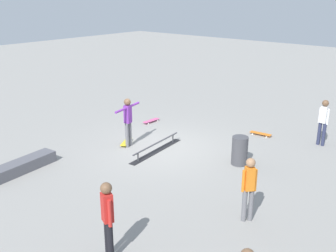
{
  "coord_description": "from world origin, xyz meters",
  "views": [
    {
      "loc": [
        9.47,
        8.26,
        5.05
      ],
      "look_at": [
        0.34,
        0.57,
        1.0
      ],
      "focal_mm": 42.47,
      "sensor_mm": 36.0,
      "label": 1
    }
  ],
  "objects": [
    {
      "name": "skater_main",
      "position": [
        0.61,
        -0.97,
        0.98
      ],
      "size": [
        1.35,
        0.35,
        1.69
      ],
      "rotation": [
        0.0,
        0.0,
        0.2
      ],
      "color": "slate",
      "rests_on": "ground_plane"
    },
    {
      "name": "bystander_red_shirt",
      "position": [
        5.11,
        3.06,
        0.94
      ],
      "size": [
        0.26,
        0.37,
        1.66
      ],
      "rotation": [
        0.0,
        0.0,
        4.31
      ],
      "color": "black",
      "rests_on": "ground_plane"
    },
    {
      "name": "ground_plane",
      "position": [
        0.0,
        0.0,
        0.0
      ],
      "size": [
        60.0,
        60.0,
        0.0
      ],
      "primitive_type": "plane",
      "color": "gray"
    },
    {
      "name": "bystander_white_shirt",
      "position": [
        -3.75,
        4.03,
        0.91
      ],
      "size": [
        0.22,
        0.37,
        1.61
      ],
      "rotation": [
        0.0,
        0.0,
        4.65
      ],
      "color": "#2D3351",
      "rests_on": "ground_plane"
    },
    {
      "name": "bystander_orange_shirt",
      "position": [
        2.13,
        4.47,
        0.89
      ],
      "size": [
        0.31,
        0.29,
        1.57
      ],
      "rotation": [
        0.0,
        0.0,
        5.57
      ],
      "color": "slate",
      "rests_on": "ground_plane"
    },
    {
      "name": "skateboard_main",
      "position": [
        0.52,
        -1.19,
        0.07
      ],
      "size": [
        0.8,
        0.55,
        0.09
      ],
      "rotation": [
        0.0,
        0.0,
        3.63
      ],
      "color": "yellow",
      "rests_on": "ground_plane"
    },
    {
      "name": "loose_skateboard_orange",
      "position": [
        -3.29,
        1.99,
        0.07
      ],
      "size": [
        0.31,
        0.81,
        0.09
      ],
      "rotation": [
        0.0,
        0.0,
        1.66
      ],
      "color": "orange",
      "rests_on": "ground_plane"
    },
    {
      "name": "trash_bin",
      "position": [
        -0.53,
        2.7,
        0.45
      ],
      "size": [
        0.49,
        0.49,
        0.89
      ],
      "primitive_type": "cylinder",
      "color": "#47474C",
      "rests_on": "ground_plane"
    },
    {
      "name": "grind_rail",
      "position": [
        0.34,
        0.07,
        0.13
      ],
      "size": [
        2.66,
        0.53,
        0.31
      ],
      "rotation": [
        0.0,
        0.0,
        0.11
      ],
      "color": "black",
      "rests_on": "ground_plane"
    },
    {
      "name": "loose_skateboard_pink",
      "position": [
        -1.83,
        -2.15,
        0.07
      ],
      "size": [
        0.81,
        0.28,
        0.09
      ],
      "rotation": [
        0.0,
        0.0,
        6.25
      ],
      "color": "#E05993",
      "rests_on": "ground_plane"
    },
    {
      "name": "skate_ledge",
      "position": [
        4.08,
        -1.94,
        0.17
      ],
      "size": [
        2.24,
        0.73,
        0.34
      ],
      "primitive_type": "cube",
      "rotation": [
        0.0,
        0.0,
        0.1
      ],
      "color": "#595960",
      "rests_on": "ground_plane"
    }
  ]
}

